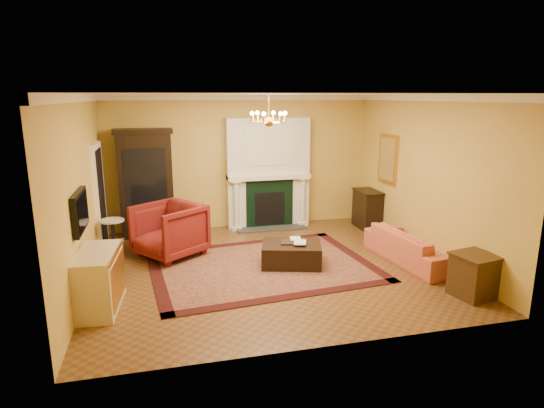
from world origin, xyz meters
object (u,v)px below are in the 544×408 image
object	(u,v)px
wingback_armchair	(169,228)
console_table	(367,210)
china_cabinet	(146,185)
commode	(98,280)
leather_ottoman	(292,254)
end_table	(474,277)
pedestal_table	(113,236)
coral_sofa	(412,241)

from	to	relation	value
wingback_armchair	console_table	distance (m)	4.56
china_cabinet	console_table	distance (m)	4.97
commode	leather_ottoman	bearing A→B (deg)	22.13
wingback_armchair	end_table	world-z (taller)	wingback_armchair
wingback_armchair	leather_ottoman	distance (m)	2.36
wingback_armchair	commode	bearing A→B (deg)	-64.64
wingback_armchair	leather_ottoman	world-z (taller)	wingback_armchair
china_cabinet	leather_ottoman	bearing A→B (deg)	-46.06
wingback_armchair	end_table	bearing A→B (deg)	19.59
end_table	console_table	distance (m)	3.81
wingback_armchair	pedestal_table	xyz separation A→B (m)	(-1.01, 0.08, -0.11)
coral_sofa	console_table	xyz separation A→B (m)	(0.19, 2.26, 0.03)
coral_sofa	console_table	distance (m)	2.27
china_cabinet	leather_ottoman	size ratio (longest dim) A/B	2.12
china_cabinet	end_table	xyz separation A→B (m)	(4.82, -4.42, -0.79)
wingback_armchair	china_cabinet	bearing A→B (deg)	158.44
wingback_armchair	coral_sofa	world-z (taller)	wingback_armchair
pedestal_table	commode	world-z (taller)	commode
pedestal_table	coral_sofa	world-z (taller)	coral_sofa
pedestal_table	end_table	size ratio (longest dim) A/B	1.20
end_table	leather_ottoman	size ratio (longest dim) A/B	0.61
pedestal_table	console_table	distance (m)	5.54
china_cabinet	console_table	bearing A→B (deg)	-8.36
end_table	leather_ottoman	bearing A→B (deg)	140.28
end_table	console_table	size ratio (longest dim) A/B	0.75
pedestal_table	commode	distance (m)	2.06
leather_ottoman	coral_sofa	bearing A→B (deg)	6.32
wingback_armchair	commode	distance (m)	2.24
end_table	console_table	xyz separation A→B (m)	(0.06, 3.81, 0.10)
pedestal_table	wingback_armchair	bearing A→B (deg)	-4.59
commode	end_table	bearing A→B (deg)	-4.90
china_cabinet	coral_sofa	xyz separation A→B (m)	(4.69, -2.88, -0.71)
pedestal_table	leather_ottoman	bearing A→B (deg)	-19.21
leather_ottoman	pedestal_table	bearing A→B (deg)	176.80
china_cabinet	pedestal_table	xyz separation A→B (m)	(-0.60, -1.42, -0.66)
china_cabinet	commode	bearing A→B (deg)	-101.40
pedestal_table	commode	size ratio (longest dim) A/B	0.67
coral_sofa	commode	bearing A→B (deg)	90.08
commode	console_table	bearing A→B (deg)	32.37
commode	end_table	size ratio (longest dim) A/B	1.79
coral_sofa	end_table	bearing A→B (deg)	178.38
commode	console_table	xyz separation A→B (m)	(5.51, 2.86, -0.00)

